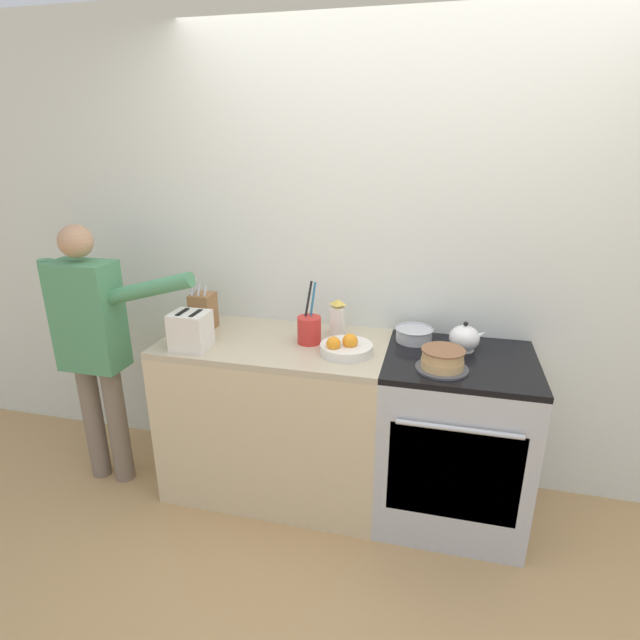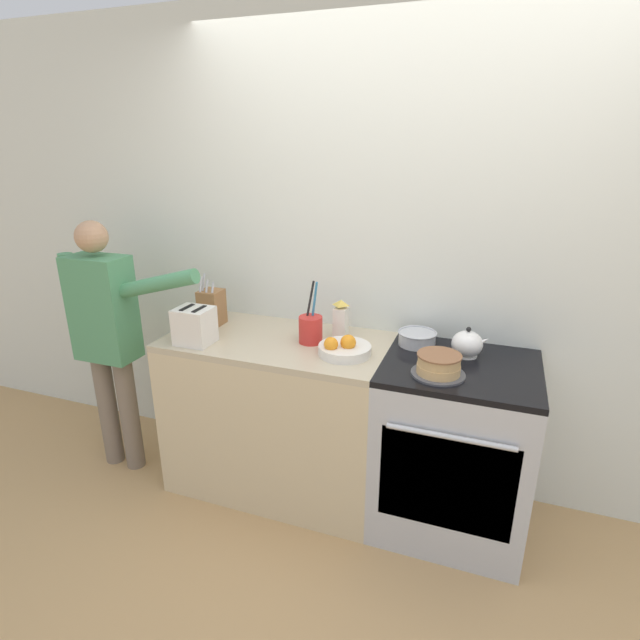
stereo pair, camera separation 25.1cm
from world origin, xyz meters
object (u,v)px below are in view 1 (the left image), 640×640
object	(u,v)px
tea_kettle	(465,338)
milk_carton	(338,319)
layer_cake	(442,360)
mixing_bowl	(414,334)
utensil_crock	(309,329)
toaster	(191,331)
fruit_bowl	(346,348)
stove_range	(453,439)
person_baker	(93,338)
knife_block	(203,311)

from	to	relation	value
tea_kettle	milk_carton	world-z (taller)	milk_carton
layer_cake	mixing_bowl	world-z (taller)	layer_cake
tea_kettle	utensil_crock	distance (m)	0.79
tea_kettle	utensil_crock	bearing A→B (deg)	-173.16
tea_kettle	toaster	distance (m)	1.39
fruit_bowl	milk_carton	world-z (taller)	milk_carton
fruit_bowl	stove_range	bearing A→B (deg)	7.69
stove_range	fruit_bowl	world-z (taller)	fruit_bowl
milk_carton	person_baker	size ratio (longest dim) A/B	0.14
layer_cake	person_baker	size ratio (longest dim) A/B	0.16
milk_carton	tea_kettle	bearing A→B (deg)	-2.33
utensil_crock	toaster	xyz separation A→B (m)	(-0.56, -0.22, 0.02)
layer_cake	tea_kettle	bearing A→B (deg)	68.52
milk_carton	utensil_crock	bearing A→B (deg)	-136.12
stove_range	mixing_bowl	bearing A→B (deg)	143.67
toaster	utensil_crock	bearing A→B (deg)	20.94
fruit_bowl	toaster	size ratio (longest dim) A/B	1.32
stove_range	knife_block	xyz separation A→B (m)	(-1.41, 0.09, 0.56)
utensil_crock	milk_carton	distance (m)	0.18
utensil_crock	toaster	bearing A→B (deg)	-159.06
tea_kettle	fruit_bowl	xyz separation A→B (m)	(-0.57, -0.19, -0.03)
knife_block	person_baker	distance (m)	0.61
utensil_crock	fruit_bowl	size ratio (longest dim) A/B	1.25
mixing_bowl	toaster	xyz separation A→B (m)	(-1.10, -0.37, 0.06)
tea_kettle	milk_carton	distance (m)	0.66
tea_kettle	milk_carton	size ratio (longest dim) A/B	0.87
fruit_bowl	milk_carton	size ratio (longest dim) A/B	1.24
utensil_crock	knife_block	bearing A→B (deg)	174.26
milk_carton	person_baker	distance (m)	1.34
fruit_bowl	person_baker	xyz separation A→B (m)	(-1.39, -0.09, -0.05)
mixing_bowl	tea_kettle	bearing A→B (deg)	-13.44
toaster	mixing_bowl	bearing A→B (deg)	18.71
utensil_crock	milk_carton	xyz separation A→B (m)	(0.13, 0.12, 0.02)
stove_range	toaster	xyz separation A→B (m)	(-1.34, -0.19, 0.55)
fruit_bowl	milk_carton	bearing A→B (deg)	111.77
layer_cake	fruit_bowl	size ratio (longest dim) A/B	0.93
layer_cake	fruit_bowl	bearing A→B (deg)	171.40
person_baker	layer_cake	bearing A→B (deg)	5.37
tea_kettle	knife_block	size ratio (longest dim) A/B	0.62
layer_cake	mixing_bowl	xyz separation A→B (m)	(-0.15, 0.32, -0.01)
mixing_bowl	utensil_crock	distance (m)	0.56
fruit_bowl	milk_carton	distance (m)	0.25
tea_kettle	toaster	xyz separation A→B (m)	(-1.35, -0.31, 0.03)
stove_range	layer_cake	size ratio (longest dim) A/B	3.72
person_baker	mixing_bowl	bearing A→B (deg)	16.17
utensil_crock	mixing_bowl	bearing A→B (deg)	16.28
knife_block	fruit_bowl	distance (m)	0.86
layer_cake	person_baker	bearing A→B (deg)	-179.32
stove_range	layer_cake	bearing A→B (deg)	-121.78
mixing_bowl	utensil_crock	size ratio (longest dim) A/B	0.61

